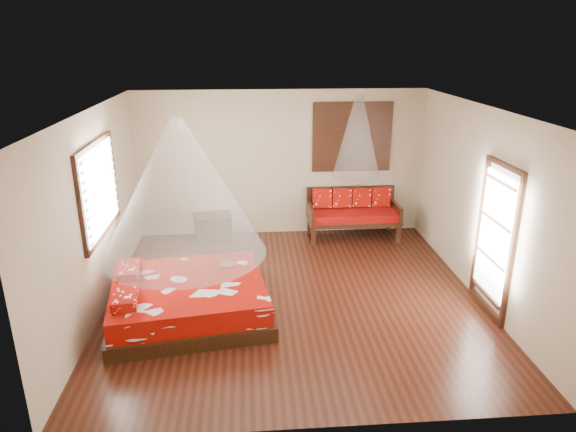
% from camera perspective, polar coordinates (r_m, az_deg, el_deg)
% --- Properties ---
extents(room, '(5.54, 5.54, 2.84)m').
position_cam_1_polar(room, '(7.28, 0.62, 0.77)').
color(room, black).
rests_on(room, ground).
extents(bed, '(2.42, 2.24, 0.64)m').
position_cam_1_polar(bed, '(7.39, -11.09, -9.02)').
color(bed, black).
rests_on(bed, floor).
extents(daybed, '(1.74, 0.77, 0.94)m').
position_cam_1_polar(daybed, '(9.99, 7.19, 0.52)').
color(daybed, black).
rests_on(daybed, floor).
extents(storage_chest, '(0.79, 0.63, 0.49)m').
position_cam_1_polar(storage_chest, '(9.97, -8.36, -1.22)').
color(storage_chest, black).
rests_on(storage_chest, floor).
extents(shutter_panel, '(1.52, 0.06, 1.32)m').
position_cam_1_polar(shutter_panel, '(9.96, 7.14, 8.68)').
color(shutter_panel, black).
rests_on(shutter_panel, wall_back).
extents(window_left, '(0.10, 1.74, 1.34)m').
position_cam_1_polar(window_left, '(7.64, -20.21, 2.81)').
color(window_left, black).
rests_on(window_left, wall_left).
extents(glazed_door, '(0.08, 1.02, 2.16)m').
position_cam_1_polar(glazed_door, '(7.58, 21.97, -2.58)').
color(glazed_door, black).
rests_on(glazed_door, floor).
extents(wine_tray, '(0.22, 0.22, 0.18)m').
position_cam_1_polar(wine_tray, '(7.70, -6.79, -5.14)').
color(wine_tray, brown).
rests_on(wine_tray, bed).
extents(mosquito_net_main, '(2.18, 2.18, 1.80)m').
position_cam_1_polar(mosquito_net_main, '(6.79, -11.78, 2.95)').
color(mosquito_net_main, white).
rests_on(mosquito_net_main, ceiling).
extents(mosquito_net_daybed, '(0.88, 0.88, 1.50)m').
position_cam_1_polar(mosquito_net_daybed, '(9.49, 7.72, 8.75)').
color(mosquito_net_daybed, white).
rests_on(mosquito_net_daybed, ceiling).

